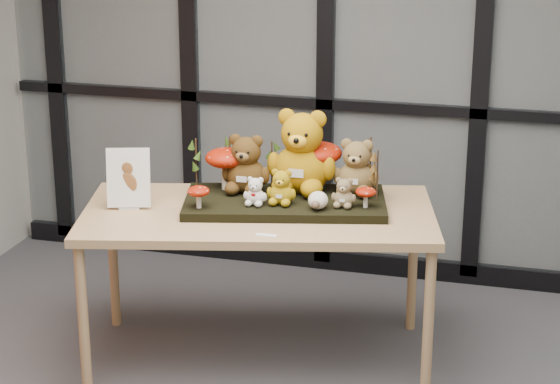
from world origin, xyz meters
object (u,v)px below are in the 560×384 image
(bear_pooh_yellow, at_px, (302,147))
(bear_tan_back, at_px, (357,164))
(bear_white_bow, at_px, (255,189))
(mushroom_back_left, at_px, (226,167))
(sign_holder, at_px, (128,181))
(mushroom_front_left, at_px, (199,196))
(mushroom_front_right, at_px, (366,196))
(diorama_tray, at_px, (285,203))
(plush_cream_hedgehog, at_px, (318,199))
(display_table, at_px, (258,223))
(mushroom_back_right, at_px, (318,163))
(bear_brown_medium, at_px, (246,160))
(bear_small_yellow, at_px, (282,185))
(bear_beige_small, at_px, (344,191))

(bear_pooh_yellow, distance_m, bear_tan_back, 0.28)
(bear_white_bow, xyz_separation_m, mushroom_back_left, (-0.21, 0.20, 0.04))
(bear_white_bow, height_order, sign_holder, sign_holder)
(sign_holder, bearing_deg, bear_pooh_yellow, 8.28)
(bear_white_bow, relative_size, mushroom_back_left, 0.66)
(bear_tan_back, height_order, sign_holder, bear_tan_back)
(bear_white_bow, bearing_deg, mushroom_front_left, -168.63)
(bear_pooh_yellow, distance_m, mushroom_front_right, 0.43)
(diorama_tray, height_order, bear_pooh_yellow, bear_pooh_yellow)
(plush_cream_hedgehog, bearing_deg, display_table, 162.86)
(mushroom_front_right, xyz_separation_m, sign_holder, (-1.14, -0.19, 0.04))
(bear_pooh_yellow, relative_size, mushroom_front_left, 3.87)
(mushroom_back_left, relative_size, sign_holder, 0.78)
(diorama_tray, relative_size, mushroom_back_right, 3.71)
(display_table, relative_size, diorama_tray, 1.89)
(bear_brown_medium, xyz_separation_m, bear_small_yellow, (0.22, -0.14, -0.07))
(bear_brown_medium, bearing_deg, mushroom_front_right, -21.40)
(bear_beige_small, bearing_deg, display_table, 173.19)
(bear_pooh_yellow, distance_m, bear_beige_small, 0.35)
(mushroom_back_left, height_order, mushroom_front_left, mushroom_back_left)
(display_table, relative_size, bear_tan_back, 6.07)
(bear_small_yellow, height_order, mushroom_back_right, mushroom_back_right)
(bear_beige_small, relative_size, mushroom_front_right, 1.44)
(bear_tan_back, relative_size, mushroom_back_right, 1.16)
(bear_pooh_yellow, height_order, mushroom_front_left, bear_pooh_yellow)
(bear_pooh_yellow, bearing_deg, bear_white_bow, -134.41)
(bear_beige_small, xyz_separation_m, mushroom_front_left, (-0.67, -0.20, -0.02))
(bear_pooh_yellow, bearing_deg, plush_cream_hedgehog, -74.25)
(bear_small_yellow, bearing_deg, mushroom_front_left, -169.53)
(plush_cream_hedgehog, distance_m, mushroom_back_right, 0.33)
(bear_pooh_yellow, xyz_separation_m, bear_tan_back, (0.27, 0.03, -0.08))
(bear_tan_back, bearing_deg, bear_pooh_yellow, 173.19)
(bear_brown_medium, bearing_deg, sign_holder, -164.98)
(plush_cream_hedgehog, bearing_deg, bear_small_yellow, 157.01)
(sign_holder, bearing_deg, mushroom_back_right, 9.73)
(display_table, distance_m, bear_brown_medium, 0.33)
(bear_pooh_yellow, bearing_deg, mushroom_back_left, 177.83)
(bear_white_bow, relative_size, mushroom_front_left, 1.29)
(diorama_tray, height_order, bear_tan_back, bear_tan_back)
(bear_tan_back, xyz_separation_m, mushroom_back_right, (-0.20, 0.03, -0.02))
(bear_tan_back, xyz_separation_m, bear_beige_small, (-0.02, -0.22, -0.07))
(diorama_tray, xyz_separation_m, mushroom_back_left, (-0.32, 0.07, 0.14))
(diorama_tray, relative_size, bear_tan_back, 3.20)
(bear_brown_medium, height_order, bear_small_yellow, bear_brown_medium)
(display_table, relative_size, mushroom_front_left, 15.63)
(bear_white_bow, bearing_deg, plush_cream_hedgehog, -10.45)
(diorama_tray, relative_size, mushroom_back_left, 4.20)
(diorama_tray, xyz_separation_m, bear_white_bow, (-0.11, -0.13, 0.10))
(bear_white_bow, xyz_separation_m, plush_cream_hedgehog, (0.31, 0.02, -0.03))
(display_table, height_order, bear_small_yellow, bear_small_yellow)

